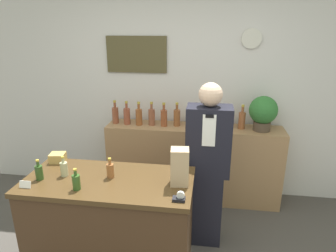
{
  "coord_description": "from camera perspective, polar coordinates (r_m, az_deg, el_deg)",
  "views": [
    {
      "loc": [
        0.4,
        -1.58,
        2.08
      ],
      "look_at": [
        0.02,
        1.1,
        1.16
      ],
      "focal_mm": 32.0,
      "sensor_mm": 36.0,
      "label": 1
    }
  ],
  "objects": [
    {
      "name": "counter_bottle_0",
      "position": [
        2.6,
        -23.35,
        -8.05
      ],
      "size": [
        0.06,
        0.06,
        0.17
      ],
      "color": "#2C4A1E",
      "rests_on": "display_counter"
    },
    {
      "name": "counter_bottle_3",
      "position": [
        2.47,
        -10.94,
        -8.25
      ],
      "size": [
        0.06,
        0.06,
        0.17
      ],
      "color": "brown",
      "rests_on": "display_counter"
    },
    {
      "name": "shelf_bottle_8",
      "position": [
        3.5,
        9.02,
        1.39
      ],
      "size": [
        0.08,
        0.08,
        0.28
      ],
      "color": "brown",
      "rests_on": "back_shelf"
    },
    {
      "name": "price_card_left",
      "position": [
        2.54,
        -25.57,
        -10.02
      ],
      "size": [
        0.09,
        0.02,
        0.06
      ],
      "color": "white",
      "rests_on": "display_counter"
    },
    {
      "name": "shopkeeper",
      "position": [
        2.86,
        7.48,
        -7.86
      ],
      "size": [
        0.41,
        0.26,
        1.61
      ],
      "color": "black",
      "rests_on": "ground_plane"
    },
    {
      "name": "shelf_bottle_6",
      "position": [
        3.49,
        4.1,
        1.51
      ],
      "size": [
        0.08,
        0.08,
        0.28
      ],
      "color": "brown",
      "rests_on": "back_shelf"
    },
    {
      "name": "counter_bottle_1",
      "position": [
        2.59,
        -19.19,
        -7.65
      ],
      "size": [
        0.06,
        0.06,
        0.17
      ],
      "color": "#B0B182",
      "rests_on": "display_counter"
    },
    {
      "name": "counter_bottle_2",
      "position": [
        2.36,
        -17.07,
        -10.09
      ],
      "size": [
        0.06,
        0.06,
        0.17
      ],
      "color": "#315420",
      "rests_on": "display_counter"
    },
    {
      "name": "back_wall",
      "position": [
        3.67,
        1.71,
        7.38
      ],
      "size": [
        5.2,
        0.09,
        2.7
      ],
      "color": "silver",
      "rests_on": "ground_plane"
    },
    {
      "name": "shelf_bottle_5",
      "position": [
        3.52,
        1.7,
        1.71
      ],
      "size": [
        0.08,
        0.08,
        0.28
      ],
      "color": "brown",
      "rests_on": "back_shelf"
    },
    {
      "name": "paper_bag",
      "position": [
        2.29,
        2.24,
        -7.79
      ],
      "size": [
        0.15,
        0.13,
        0.29
      ],
      "color": "tan",
      "rests_on": "display_counter"
    },
    {
      "name": "shelf_bottle_7",
      "position": [
        3.48,
        6.56,
        1.37
      ],
      "size": [
        0.08,
        0.08,
        0.28
      ],
      "color": "brown",
      "rests_on": "back_shelf"
    },
    {
      "name": "potted_plant",
      "position": [
        3.49,
        17.68,
        2.59
      ],
      "size": [
        0.31,
        0.31,
        0.4
      ],
      "color": "#4C3D2D",
      "rests_on": "back_shelf"
    },
    {
      "name": "shelf_bottle_1",
      "position": [
        3.61,
        -7.84,
        1.97
      ],
      "size": [
        0.08,
        0.08,
        0.28
      ],
      "color": "brown",
      "rests_on": "back_shelf"
    },
    {
      "name": "shelf_bottle_2",
      "position": [
        3.57,
        -5.55,
        1.85
      ],
      "size": [
        0.08,
        0.08,
        0.28
      ],
      "color": "brown",
      "rests_on": "back_shelf"
    },
    {
      "name": "shelf_bottle_4",
      "position": [
        3.51,
        -0.79,
        1.66
      ],
      "size": [
        0.08,
        0.08,
        0.28
      ],
      "color": "brown",
      "rests_on": "back_shelf"
    },
    {
      "name": "shelf_bottle_0",
      "position": [
        3.67,
        -10.0,
        2.15
      ],
      "size": [
        0.08,
        0.08,
        0.28
      ],
      "color": "brown",
      "rests_on": "back_shelf"
    },
    {
      "name": "shelf_bottle_9",
      "position": [
        3.5,
        11.47,
        1.21
      ],
      "size": [
        0.08,
        0.08,
        0.28
      ],
      "color": "brown",
      "rests_on": "back_shelf"
    },
    {
      "name": "back_shelf",
      "position": [
        3.7,
        4.79,
        -7.07
      ],
      "size": [
        2.07,
        0.38,
        0.94
      ],
      "color": "#9E754C",
      "rests_on": "ground_plane"
    },
    {
      "name": "gift_box",
      "position": [
        2.87,
        -20.26,
        -5.67
      ],
      "size": [
        0.15,
        0.13,
        0.08
      ],
      "color": "tan",
      "rests_on": "display_counter"
    },
    {
      "name": "tape_dispenser",
      "position": [
        2.15,
        2.19,
        -13.48
      ],
      "size": [
        0.09,
        0.06,
        0.07
      ],
      "color": "black",
      "rests_on": "display_counter"
    },
    {
      "name": "shelf_bottle_10",
      "position": [
        3.52,
        13.89,
        1.16
      ],
      "size": [
        0.08,
        0.08,
        0.28
      ],
      "color": "brown",
      "rests_on": "back_shelf"
    },
    {
      "name": "shelf_bottle_3",
      "position": [
        3.55,
        -3.14,
        1.84
      ],
      "size": [
        0.08,
        0.08,
        0.28
      ],
      "color": "brown",
      "rests_on": "back_shelf"
    },
    {
      "name": "display_counter",
      "position": [
        2.71,
        -10.7,
        -18.36
      ],
      "size": [
        1.35,
        0.64,
        0.91
      ],
      "color": "#422B19",
      "rests_on": "ground_plane"
    }
  ]
}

